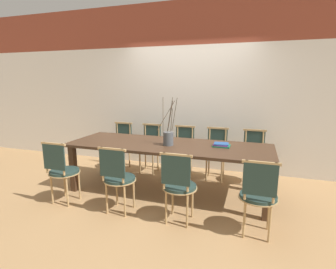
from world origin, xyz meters
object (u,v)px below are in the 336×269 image
at_px(dining_table, 168,149).
at_px(chair_far_center, 183,149).
at_px(vase_centerpiece, 168,138).
at_px(book_stack, 221,145).
at_px(chair_near_center, 179,184).

relative_size(dining_table, chair_far_center, 3.37).
xyz_separation_m(vase_centerpiece, book_stack, (0.76, 0.17, -0.09)).
bearing_deg(chair_far_center, book_stack, 136.95).
height_order(chair_near_center, book_stack, chair_near_center).
xyz_separation_m(chair_near_center, chair_far_center, (-0.39, 1.65, 0.00)).
height_order(chair_near_center, vase_centerpiece, vase_centerpiece).
bearing_deg(dining_table, vase_centerpiece, -67.50).
bearing_deg(book_stack, chair_far_center, 136.95).
relative_size(dining_table, chair_near_center, 3.37).
bearing_deg(dining_table, chair_far_center, 88.76).
bearing_deg(chair_near_center, vase_centerpiece, 116.68).
xyz_separation_m(chair_near_center, book_stack, (0.38, 0.93, 0.29)).
relative_size(chair_far_center, book_stack, 3.66).
height_order(chair_far_center, book_stack, chair_far_center).
bearing_deg(book_stack, vase_centerpiece, -167.65).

